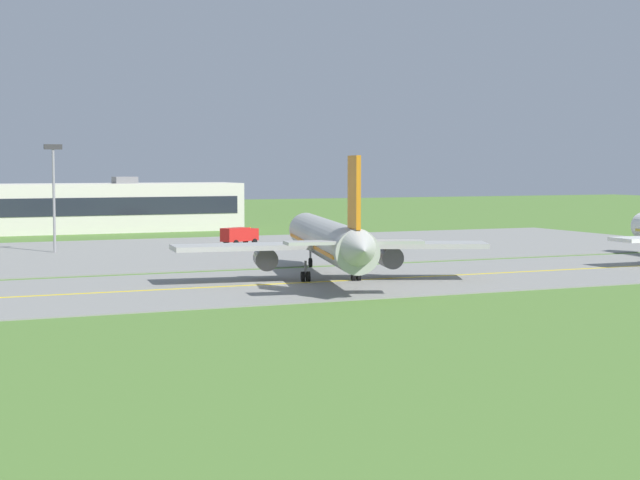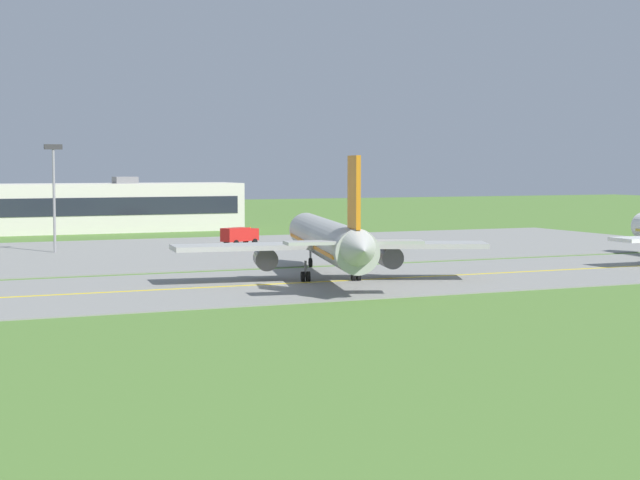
% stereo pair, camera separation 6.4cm
% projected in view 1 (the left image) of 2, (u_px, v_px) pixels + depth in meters
% --- Properties ---
extents(ground_plane, '(500.00, 500.00, 0.00)m').
position_uv_depth(ground_plane, '(270.00, 285.00, 102.02)').
color(ground_plane, '#517A33').
extents(taxiway_strip, '(240.00, 28.00, 0.10)m').
position_uv_depth(taxiway_strip, '(270.00, 285.00, 102.01)').
color(taxiway_strip, gray).
rests_on(taxiway_strip, ground).
extents(apron_pad, '(140.00, 52.00, 0.10)m').
position_uv_depth(apron_pad, '(229.00, 250.00, 144.36)').
color(apron_pad, gray).
rests_on(apron_pad, ground).
extents(taxiway_centreline, '(220.00, 0.60, 0.01)m').
position_uv_depth(taxiway_centreline, '(270.00, 284.00, 102.01)').
color(taxiway_centreline, yellow).
rests_on(taxiway_centreline, taxiway_strip).
extents(airplane_lead, '(31.98, 39.04, 12.70)m').
position_uv_depth(airplane_lead, '(329.00, 240.00, 106.22)').
color(airplane_lead, '#ADADA8').
rests_on(airplane_lead, ground).
extents(service_truck_baggage, '(6.32, 4.24, 2.60)m').
position_uv_depth(service_truck_baggage, '(239.00, 235.00, 153.97)').
color(service_truck_baggage, red).
rests_on(service_truck_baggage, ground).
extents(terminal_building, '(69.01, 12.38, 9.86)m').
position_uv_depth(terminal_building, '(48.00, 208.00, 181.42)').
color(terminal_building, beige).
rests_on(terminal_building, ground).
extents(apron_light_mast, '(2.40, 0.50, 14.70)m').
position_uv_depth(apron_light_mast, '(54.00, 184.00, 139.16)').
color(apron_light_mast, gray).
rests_on(apron_light_mast, ground).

